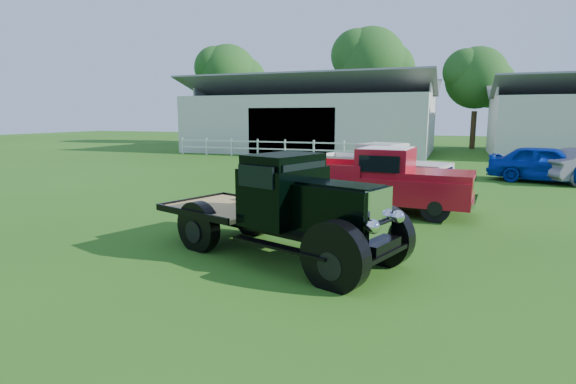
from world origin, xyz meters
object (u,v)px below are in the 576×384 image
at_px(red_pickup, 382,179).
at_px(misc_car_blue, 548,164).
at_px(vintage_flatbed, 280,205).
at_px(white_pickup, 379,170).

xyz_separation_m(red_pickup, misc_car_blue, (5.57, 8.14, -0.17)).
relative_size(vintage_flatbed, misc_car_blue, 1.13).
bearing_deg(vintage_flatbed, misc_car_blue, 81.59).
bearing_deg(vintage_flatbed, red_pickup, 95.18).
bearing_deg(red_pickup, white_pickup, 105.37).
xyz_separation_m(vintage_flatbed, white_pickup, (0.71, 7.68, -0.13)).
distance_m(vintage_flatbed, red_pickup, 5.12).
bearing_deg(red_pickup, misc_car_blue, 60.36).
height_order(vintage_flatbed, red_pickup, vintage_flatbed).
distance_m(white_pickup, misc_car_blue, 8.16).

